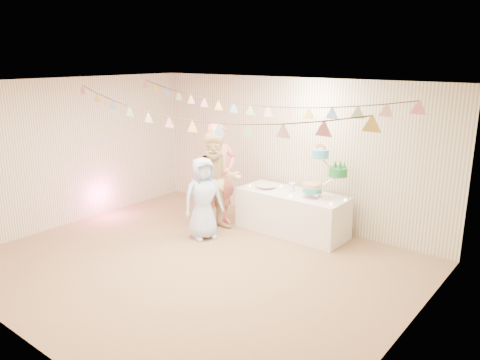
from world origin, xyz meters
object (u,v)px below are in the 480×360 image
Objects in this scene: person_adult_a at (219,175)px; person_adult_b at (217,182)px; table at (292,212)px; cake_stand at (324,171)px; person_child at (203,198)px.

person_adult_b is at bearing -130.03° from person_adult_a.
table is at bearing -52.16° from person_adult_a.
person_adult_b reaches higher than cake_stand.
table is at bearing -174.81° from cake_stand.
person_adult_b reaches higher than person_child.
person_child is (-1.56, -1.18, -0.48)m from cake_stand.
person_adult_b is at bearing -147.25° from table.
person_child is (0.22, -0.65, -0.23)m from person_adult_a.
person_adult_b reaches higher than table.
person_adult_a is at bearing 68.82° from person_adult_b.
person_child reaches higher than table.
cake_stand is (0.55, 0.05, 0.81)m from table.
cake_stand is 1.83m from person_adult_b.
person_adult_a is (-1.23, -0.48, 0.56)m from table.
cake_stand reaches higher than person_child.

